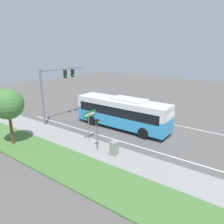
{
  "coord_description": "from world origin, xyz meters",
  "views": [
    {
      "loc": [
        -18.82,
        -7.78,
        8.31
      ],
      "look_at": [
        -1.08,
        5.28,
        1.69
      ],
      "focal_mm": 35.0,
      "sensor_mm": 36.0,
      "label": 1
    }
  ],
  "objects": [
    {
      "name": "ground_plane",
      "position": [
        0.0,
        0.0,
        0.0
      ],
      "size": [
        80.0,
        80.0,
        0.0
      ],
      "primitive_type": "plane",
      "color": "#565451"
    },
    {
      "name": "street_sign",
      "position": [
        -5.28,
        4.68,
        2.13
      ],
      "size": [
        1.55,
        0.08,
        2.92
      ],
      "color": "slate",
      "rests_on": "ground_plane"
    },
    {
      "name": "sidewalk",
      "position": [
        -6.2,
        0.0,
        0.06
      ],
      "size": [
        2.8,
        80.0,
        0.12
      ],
      "color": "gray",
      "rests_on": "ground_plane"
    },
    {
      "name": "lane_divider_far",
      "position": [
        3.6,
        0.0,
        0.0
      ],
      "size": [
        0.14,
        30.0,
        0.01
      ],
      "color": "silver",
      "rests_on": "ground_plane"
    },
    {
      "name": "signal_gantry",
      "position": [
        -3.08,
        11.5,
        4.41
      ],
      "size": [
        6.4,
        0.41,
        6.15
      ],
      "color": "slate",
      "rests_on": "ground_plane"
    },
    {
      "name": "utility_cabinet",
      "position": [
        -6.18,
        1.31,
        0.67
      ],
      "size": [
        0.63,
        0.48,
        1.1
      ],
      "color": "gray",
      "rests_on": "sidewalk"
    },
    {
      "name": "roadside_tree",
      "position": [
        -9.77,
        9.7,
        3.67
      ],
      "size": [
        2.6,
        2.6,
        4.89
      ],
      "color": "brown",
      "rests_on": "grass_verge"
    },
    {
      "name": "grass_verge",
      "position": [
        -9.4,
        0.0,
        0.05
      ],
      "size": [
        3.6,
        80.0,
        0.1
      ],
      "color": "#477538",
      "rests_on": "ground_plane"
    },
    {
      "name": "bus",
      "position": [
        -0.64,
        4.26,
        1.81
      ],
      "size": [
        2.67,
        10.28,
        3.31
      ],
      "color": "#3393D1",
      "rests_on": "ground_plane"
    },
    {
      "name": "lane_divider_near",
      "position": [
        -3.6,
        0.0,
        0.0
      ],
      "size": [
        0.14,
        30.0,
        0.01
      ],
      "color": "silver",
      "rests_on": "ground_plane"
    },
    {
      "name": "pedestrian_signal",
      "position": [
        -6.26,
        2.94,
        1.89
      ],
      "size": [
        0.28,
        0.34,
        2.74
      ],
      "color": "slate",
      "rests_on": "ground_plane"
    }
  ]
}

